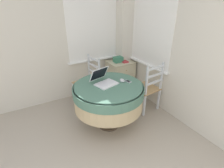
{
  "coord_description": "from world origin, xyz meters",
  "views": [
    {
      "loc": [
        -0.06,
        -0.13,
        1.98
      ],
      "look_at": [
        1.24,
        2.15,
        0.69
      ],
      "focal_mm": 28.0,
      "sensor_mm": 36.0,
      "label": 1
    }
  ],
  "objects_px": {
    "cell_phone": "(128,81)",
    "laptop": "(104,80)",
    "dining_chair_near_back_window": "(89,82)",
    "book_on_cabinet": "(123,61)",
    "round_dining_table": "(108,95)",
    "corner_cabinet": "(120,76)",
    "computer_mouse": "(122,80)",
    "storage_box": "(118,59)",
    "dining_chair_near_right_window": "(147,88)"
  },
  "relations": [
    {
      "from": "laptop",
      "to": "book_on_cabinet",
      "type": "xyz_separation_m",
      "value": [
        0.95,
        0.89,
        -0.1
      ]
    },
    {
      "from": "laptop",
      "to": "corner_cabinet",
      "type": "xyz_separation_m",
      "value": [
        0.89,
        0.92,
        -0.47
      ]
    },
    {
      "from": "dining_chair_near_right_window",
      "to": "storage_box",
      "type": "distance_m",
      "value": 0.99
    },
    {
      "from": "laptop",
      "to": "dining_chair_near_right_window",
      "type": "bearing_deg",
      "value": -1.15
    },
    {
      "from": "cell_phone",
      "to": "corner_cabinet",
      "type": "relative_size",
      "value": 0.18
    },
    {
      "from": "dining_chair_near_back_window",
      "to": "corner_cabinet",
      "type": "bearing_deg",
      "value": 8.53
    },
    {
      "from": "laptop",
      "to": "cell_phone",
      "type": "height_order",
      "value": "laptop"
    },
    {
      "from": "dining_chair_near_right_window",
      "to": "corner_cabinet",
      "type": "height_order",
      "value": "dining_chair_near_right_window"
    },
    {
      "from": "dining_chair_near_right_window",
      "to": "cell_phone",
      "type": "bearing_deg",
      "value": -167.17
    },
    {
      "from": "dining_chair_near_back_window",
      "to": "book_on_cabinet",
      "type": "xyz_separation_m",
      "value": [
        0.9,
        0.09,
        0.26
      ]
    },
    {
      "from": "dining_chair_near_right_window",
      "to": "computer_mouse",
      "type": "bearing_deg",
      "value": -172.34
    },
    {
      "from": "laptop",
      "to": "corner_cabinet",
      "type": "bearing_deg",
      "value": 45.82
    },
    {
      "from": "round_dining_table",
      "to": "cell_phone",
      "type": "xyz_separation_m",
      "value": [
        0.34,
        -0.05,
        0.18
      ]
    },
    {
      "from": "laptop",
      "to": "book_on_cabinet",
      "type": "height_order",
      "value": "laptop"
    },
    {
      "from": "dining_chair_near_back_window",
      "to": "cell_phone",
      "type": "bearing_deg",
      "value": -71.18
    },
    {
      "from": "cell_phone",
      "to": "laptop",
      "type": "bearing_deg",
      "value": 159.03
    },
    {
      "from": "round_dining_table",
      "to": "book_on_cabinet",
      "type": "distance_m",
      "value": 1.35
    },
    {
      "from": "cell_phone",
      "to": "book_on_cabinet",
      "type": "bearing_deg",
      "value": 60.53
    },
    {
      "from": "storage_box",
      "to": "book_on_cabinet",
      "type": "xyz_separation_m",
      "value": [
        0.12,
        -0.03,
        -0.05
      ]
    },
    {
      "from": "corner_cabinet",
      "to": "storage_box",
      "type": "height_order",
      "value": "storage_box"
    },
    {
      "from": "cell_phone",
      "to": "book_on_cabinet",
      "type": "distance_m",
      "value": 1.18
    },
    {
      "from": "dining_chair_near_back_window",
      "to": "dining_chair_near_right_window",
      "type": "xyz_separation_m",
      "value": [
        0.85,
        -0.81,
        0.0
      ]
    },
    {
      "from": "cell_phone",
      "to": "dining_chair_near_back_window",
      "type": "bearing_deg",
      "value": 108.82
    },
    {
      "from": "laptop",
      "to": "dining_chair_near_back_window",
      "type": "bearing_deg",
      "value": 86.46
    },
    {
      "from": "computer_mouse",
      "to": "round_dining_table",
      "type": "bearing_deg",
      "value": 177.9
    },
    {
      "from": "storage_box",
      "to": "dining_chair_near_back_window",
      "type": "bearing_deg",
      "value": -170.7
    },
    {
      "from": "cell_phone",
      "to": "dining_chair_near_right_window",
      "type": "height_order",
      "value": "dining_chair_near_right_window"
    },
    {
      "from": "laptop",
      "to": "dining_chair_near_right_window",
      "type": "xyz_separation_m",
      "value": [
        0.9,
        -0.02,
        -0.36
      ]
    },
    {
      "from": "storage_box",
      "to": "computer_mouse",
      "type": "bearing_deg",
      "value": -118.27
    },
    {
      "from": "round_dining_table",
      "to": "book_on_cabinet",
      "type": "relative_size",
      "value": 4.61
    },
    {
      "from": "laptop",
      "to": "storage_box",
      "type": "height_order",
      "value": "laptop"
    },
    {
      "from": "cell_phone",
      "to": "corner_cabinet",
      "type": "height_order",
      "value": "cell_phone"
    },
    {
      "from": "dining_chair_near_back_window",
      "to": "storage_box",
      "type": "bearing_deg",
      "value": 9.3
    },
    {
      "from": "round_dining_table",
      "to": "storage_box",
      "type": "height_order",
      "value": "storage_box"
    },
    {
      "from": "computer_mouse",
      "to": "storage_box",
      "type": "bearing_deg",
      "value": 61.73
    },
    {
      "from": "laptop",
      "to": "storage_box",
      "type": "relative_size",
      "value": 2.21
    },
    {
      "from": "computer_mouse",
      "to": "dining_chair_near_back_window",
      "type": "height_order",
      "value": "dining_chair_near_back_window"
    },
    {
      "from": "dining_chair_near_back_window",
      "to": "book_on_cabinet",
      "type": "relative_size",
      "value": 4.0
    },
    {
      "from": "round_dining_table",
      "to": "dining_chair_near_right_window",
      "type": "distance_m",
      "value": 0.89
    },
    {
      "from": "dining_chair_near_back_window",
      "to": "corner_cabinet",
      "type": "height_order",
      "value": "dining_chair_near_back_window"
    },
    {
      "from": "computer_mouse",
      "to": "corner_cabinet",
      "type": "relative_size",
      "value": 0.15
    },
    {
      "from": "round_dining_table",
      "to": "dining_chair_near_back_window",
      "type": "relative_size",
      "value": 1.15
    },
    {
      "from": "dining_chair_near_right_window",
      "to": "storage_box",
      "type": "height_order",
      "value": "dining_chair_near_right_window"
    },
    {
      "from": "laptop",
      "to": "dining_chair_near_right_window",
      "type": "relative_size",
      "value": 0.44
    },
    {
      "from": "computer_mouse",
      "to": "corner_cabinet",
      "type": "height_order",
      "value": "computer_mouse"
    },
    {
      "from": "dining_chair_near_right_window",
      "to": "laptop",
      "type": "bearing_deg",
      "value": 178.85
    },
    {
      "from": "cell_phone",
      "to": "book_on_cabinet",
      "type": "xyz_separation_m",
      "value": [
        0.58,
        1.03,
        -0.05
      ]
    },
    {
      "from": "dining_chair_near_back_window",
      "to": "dining_chair_near_right_window",
      "type": "height_order",
      "value": "same"
    },
    {
      "from": "round_dining_table",
      "to": "cell_phone",
      "type": "height_order",
      "value": "cell_phone"
    },
    {
      "from": "computer_mouse",
      "to": "book_on_cabinet",
      "type": "bearing_deg",
      "value": 55.86
    }
  ]
}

